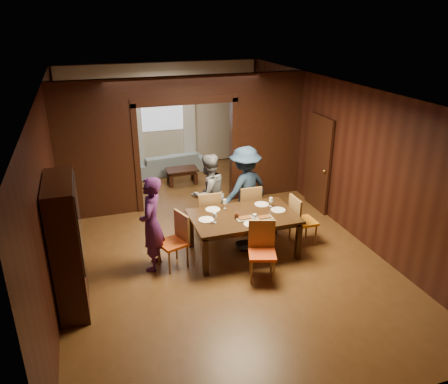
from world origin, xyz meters
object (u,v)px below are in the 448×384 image
object	(u,v)px
chair_far_l	(207,213)
hutch	(67,246)
person_grey	(208,194)
person_navy	(245,189)
chair_left	(172,242)
chair_near	(262,252)
dining_table	(243,234)
person_purple	(152,224)
coffee_table	(182,176)
chair_right	(304,220)
chair_far_r	(247,206)
sofa	(169,163)

from	to	relation	value
chair_far_l	hutch	world-z (taller)	hutch
person_grey	person_navy	world-z (taller)	person_navy
chair_left	chair_far_l	distance (m)	1.27
person_navy	chair_near	xyz separation A→B (m)	(-0.38, -1.82, -0.38)
dining_table	chair_left	bearing A→B (deg)	-177.33
person_navy	hutch	world-z (taller)	hutch
chair_left	hutch	distance (m)	1.81
person_purple	coffee_table	world-z (taller)	person_purple
chair_left	dining_table	bearing A→B (deg)	73.39
chair_right	chair_near	world-z (taller)	same
chair_left	person_grey	bearing A→B (deg)	119.40
chair_far_r	chair_right	bearing A→B (deg)	132.43
person_navy	sofa	size ratio (longest dim) A/B	0.90
person_grey	chair_right	size ratio (longest dim) A/B	1.67
sofa	chair_near	distance (m)	5.62
coffee_table	hutch	bearing A→B (deg)	-121.43
coffee_table	chair_left	size ratio (longest dim) A/B	0.82
coffee_table	chair_far_r	size ratio (longest dim) A/B	0.82
person_purple	chair_near	xyz separation A→B (m)	(1.64, -0.89, -0.35)
person_navy	sofa	distance (m)	3.91
person_grey	chair_left	size ratio (longest dim) A/B	1.67
coffee_table	chair_near	xyz separation A→B (m)	(0.27, -4.65, 0.28)
person_grey	chair_right	distance (m)	1.91
person_purple	chair_far_r	bearing A→B (deg)	135.80
person_purple	chair_far_l	bearing A→B (deg)	147.27
person_grey	chair_far_l	bearing A→B (deg)	44.96
person_navy	sofa	xyz separation A→B (m)	(-0.80, 3.78, -0.58)
person_grey	chair_far_l	size ratio (longest dim) A/B	1.67
person_navy	coffee_table	xyz separation A→B (m)	(-0.65, 2.84, -0.66)
person_purple	chair_right	size ratio (longest dim) A/B	1.72
hutch	chair_right	bearing A→B (deg)	8.40
dining_table	chair_far_r	bearing A→B (deg)	64.97
coffee_table	hutch	distance (m)	5.23
sofa	hutch	world-z (taller)	hutch
chair_right	chair_near	xyz separation A→B (m)	(-1.21, -0.86, 0.00)
person_purple	dining_table	world-z (taller)	person_purple
chair_left	chair_right	bearing A→B (deg)	71.90
sofa	coffee_table	world-z (taller)	sofa
chair_left	chair_right	size ratio (longest dim) A/B	1.00
person_grey	hutch	xyz separation A→B (m)	(-2.61, -1.67, 0.19)
dining_table	chair_far_l	bearing A→B (deg)	116.98
chair_right	chair_far_l	world-z (taller)	same
dining_table	coffee_table	world-z (taller)	dining_table
person_purple	chair_near	size ratio (longest dim) A/B	1.72
person_purple	chair_right	world-z (taller)	person_purple
person_navy	sofa	world-z (taller)	person_navy
chair_right	hutch	size ratio (longest dim) A/B	0.48
sofa	chair_far_l	distance (m)	3.88
person_purple	person_grey	distance (m)	1.65
sofa	chair_right	world-z (taller)	chair_right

